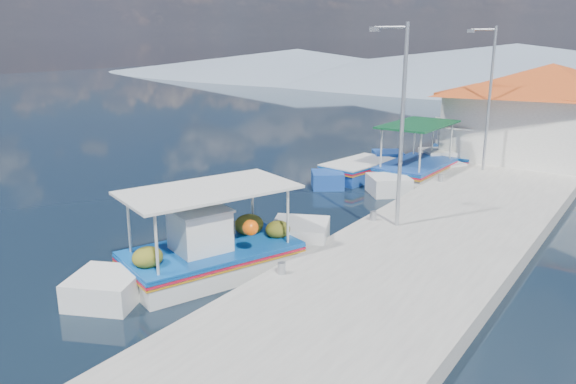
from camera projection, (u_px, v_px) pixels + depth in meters
The scene contains 10 objects.
ground at pixel (239, 230), 18.43m from camera, with size 160.00×160.00×0.00m, color black.
quay at pixel (478, 208), 19.90m from camera, with size 5.00×44.00×0.50m, color #ADABA2.
bollards at pixel (414, 193), 20.35m from camera, with size 0.20×17.20×0.30m.
main_caique at pixel (213, 255), 15.01m from camera, with size 4.07×7.46×2.62m.
caique_green_canopy at pixel (416, 171), 24.68m from camera, with size 2.36×7.44×2.78m.
caique_blue_hull at pixel (359, 171), 25.14m from camera, with size 2.44×6.27×1.13m.
caique_far at pixel (451, 156), 27.72m from camera, with size 2.99×6.33×2.29m.
harbor_building at pixel (547, 110), 26.20m from camera, with size 10.49×10.49×4.40m.
lamp_post_near at pixel (400, 116), 16.52m from camera, with size 1.21×0.14×6.00m.
lamp_post_far at pixel (488, 92), 23.66m from camera, with size 1.21×0.14×6.00m.
Camera 1 is at (11.19, -13.45, 6.14)m, focal length 35.32 mm.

